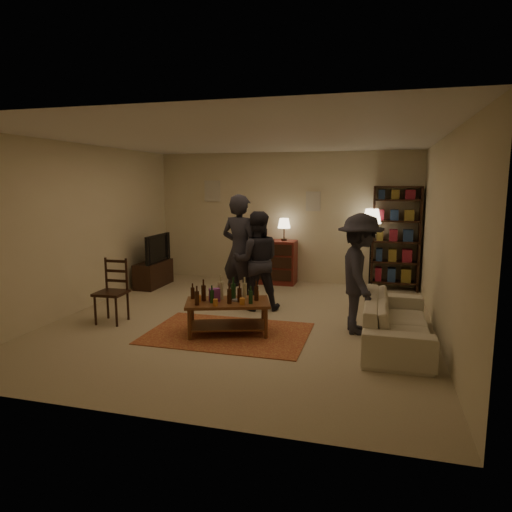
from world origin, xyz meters
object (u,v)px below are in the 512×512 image
at_px(person_by_sofa, 360,274).
at_px(dining_chair, 113,288).
at_px(coffee_table, 227,305).
at_px(sofa, 396,321).
at_px(person_left, 240,251).
at_px(floor_lamp, 372,222).
at_px(bookshelf, 396,237).
at_px(dresser, 272,261).
at_px(person_right, 257,261).
at_px(tv_stand, 154,267).

bearing_deg(person_by_sofa, dining_chair, 86.07).
relative_size(coffee_table, sofa, 0.61).
distance_m(coffee_table, dining_chair, 1.84).
xyz_separation_m(coffee_table, person_by_sofa, (1.75, 0.54, 0.42)).
height_order(dining_chair, person_left, person_left).
height_order(coffee_table, dining_chair, dining_chair).
relative_size(coffee_table, floor_lamp, 0.81).
relative_size(floor_lamp, person_by_sofa, 0.95).
xyz_separation_m(bookshelf, sofa, (-0.05, -3.18, -0.73)).
distance_m(dining_chair, bookshelf, 5.32).
bearing_deg(person_left, sofa, 170.69).
bearing_deg(person_left, bookshelf, -125.70).
bearing_deg(dresser, floor_lamp, -1.84).
bearing_deg(bookshelf, dresser, -178.43).
height_order(dresser, floor_lamp, floor_lamp).
distance_m(coffee_table, person_by_sofa, 1.88).
xyz_separation_m(sofa, person_right, (-2.19, 1.11, 0.51)).
height_order(sofa, person_by_sofa, person_by_sofa).
distance_m(coffee_table, sofa, 2.26).
distance_m(person_left, person_by_sofa, 2.18).
distance_m(dining_chair, person_right, 2.28).
bearing_deg(person_right, dining_chair, 15.37).
bearing_deg(floor_lamp, dresser, 178.16).
bearing_deg(floor_lamp, person_by_sofa, -91.75).
height_order(tv_stand, person_right, person_right).
distance_m(sofa, person_by_sofa, 0.80).
height_order(tv_stand, person_left, person_left).
height_order(tv_stand, bookshelf, bookshelf).
distance_m(bookshelf, person_right, 3.05).
height_order(dresser, person_by_sofa, person_by_sofa).
xyz_separation_m(coffee_table, floor_lamp, (1.83, 3.27, 0.92)).
bearing_deg(coffee_table, person_left, 99.83).
xyz_separation_m(dining_chair, person_right, (1.90, 1.23, 0.30)).
bearing_deg(person_left, tv_stand, -8.73).
bearing_deg(tv_stand, person_left, -25.03).
bearing_deg(person_by_sofa, person_left, 55.36).
relative_size(coffee_table, bookshelf, 0.63).
bearing_deg(person_right, sofa, 135.51).
relative_size(dresser, sofa, 0.65).
xyz_separation_m(dining_chair, tv_stand, (-0.56, 2.32, -0.13)).
bearing_deg(dining_chair, person_left, 37.19).
distance_m(sofa, person_left, 2.84).
relative_size(dresser, person_by_sofa, 0.81).
height_order(coffee_table, tv_stand, tv_stand).
distance_m(floor_lamp, person_left, 2.81).
bearing_deg(dresser, sofa, -52.46).
bearing_deg(person_right, dresser, -101.74).
distance_m(coffee_table, person_left, 1.54).
bearing_deg(person_by_sofa, coffee_table, 96.31).
height_order(bookshelf, floor_lamp, bookshelf).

